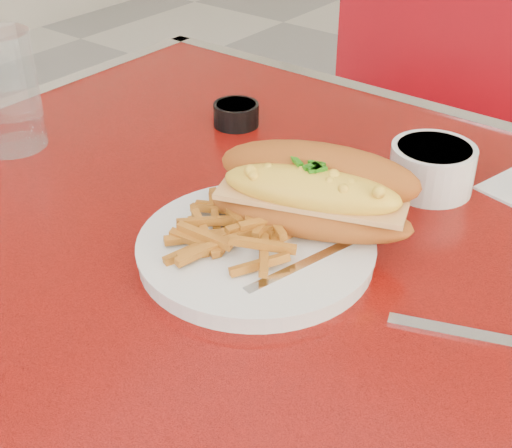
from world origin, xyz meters
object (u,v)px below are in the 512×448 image
Objects in this scene: mac_hoagie at (313,192)px; fork at (316,259)px; diner_table at (328,360)px; sauce_cup_left at (236,113)px; gravy_ramekin at (432,167)px; water_tumbler at (4,91)px; dinner_plate at (256,249)px.

mac_hoagie is 1.43× the size of fork.
fork is at bearing -71.91° from mac_hoagie.
fork is at bearing -80.71° from diner_table.
sauce_cup_left is (-0.25, 0.17, -0.04)m from mac_hoagie.
gravy_ramekin is at bearing 83.37° from diner_table.
sauce_cup_left is (-0.28, 0.17, 0.18)m from diner_table.
gravy_ramekin is at bearing 0.48° from sauce_cup_left.
diner_table is 0.53m from water_tumbler.
dinner_plate is at bearing 115.99° from fork.
sauce_cup_left is at bearing 132.98° from dinner_plate.
gravy_ramekin is 1.52× the size of sauce_cup_left.
dinner_plate is 0.07m from fork.
mac_hoagie reaches higher than diner_table.
dinner_plate is 1.32× the size of mac_hoagie.
water_tumbler is at bearing 179.39° from dinner_plate.
gravy_ramekin is (0.01, 0.23, 0.01)m from fork.
diner_table is at bearing -31.77° from sauce_cup_left.
dinner_plate reaches higher than diner_table.
dinner_plate is at bearing -0.61° from water_tumbler.
sauce_cup_left reaches higher than fork.
gravy_ramekin is 0.30m from sauce_cup_left.
mac_hoagie is 1.55× the size of water_tumbler.
fork is (0.07, 0.01, 0.01)m from dinner_plate.
water_tumbler reaches higher than gravy_ramekin.
water_tumbler is (-0.49, -0.24, 0.05)m from gravy_ramekin.
water_tumbler is at bearing -129.74° from sauce_cup_left.
water_tumbler is (-0.44, -0.06, 0.02)m from mac_hoagie.
mac_hoagie is at bearing 67.56° from dinner_plate.
gravy_ramekin is at bearing 25.59° from water_tumbler.
gravy_ramekin reaches higher than fork.
mac_hoagie is 1.90× the size of gravy_ramekin.
water_tumbler is (-0.47, -0.06, 0.24)m from diner_table.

